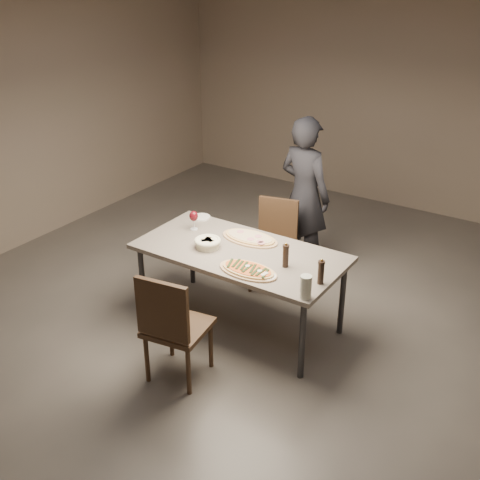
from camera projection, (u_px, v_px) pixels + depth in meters
The scene contains 14 objects.
room at pixel (240, 179), 4.88m from camera, with size 7.00×7.00×7.00m.
dining_table at pixel (240, 256), 5.19m from camera, with size 1.80×0.90×0.75m.
zucchini_pizza at pixel (248, 270), 4.82m from camera, with size 0.51×0.28×0.05m.
ham_pizza at pixel (250, 238), 5.36m from camera, with size 0.54×0.30×0.04m.
bread_basket at pixel (208, 242), 5.20m from camera, with size 0.23×0.23×0.08m.
oil_dish at pixel (267, 277), 4.74m from camera, with size 0.14×0.14×0.02m.
pepper_mill_left at pixel (321, 272), 4.62m from camera, with size 0.06×0.06×0.21m.
pepper_mill_right at pixel (286, 255), 4.86m from camera, with size 0.06×0.06×0.22m.
carafe at pixel (306, 287), 4.43m from camera, with size 0.09×0.09×0.18m.
wine_glass at pixel (194, 217), 5.50m from camera, with size 0.08×0.08×0.18m.
side_plate at pixel (201, 217), 5.80m from camera, with size 0.17×0.17×0.01m.
chair_near at pixel (172, 323), 4.55m from camera, with size 0.51×0.51×0.96m.
chair_far at pixel (275, 239), 5.96m from camera, with size 0.51×0.51×0.89m.
diner at pixel (304, 195), 6.14m from camera, with size 0.60×0.39×1.64m, color black.
Camera 1 is at (2.53, -3.85, 3.10)m, focal length 45.00 mm.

